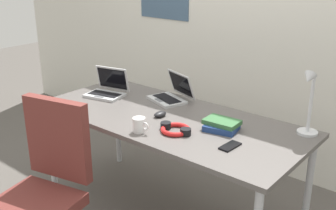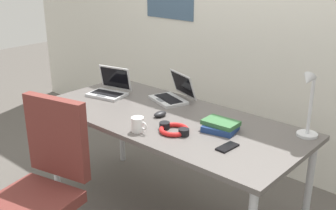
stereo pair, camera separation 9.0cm
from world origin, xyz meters
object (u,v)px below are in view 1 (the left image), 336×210
laptop_near_mouse (171,95)px  computer_mouse (160,114)px  desk_lamp (309,103)px  book_stack (222,125)px  headphones (176,129)px  coffee_mug (139,125)px  laptop_near_lamp (107,90)px  cell_phone (230,146)px  office_chair (43,203)px

laptop_near_mouse → computer_mouse: bearing=-63.7°
desk_lamp → book_stack: 0.51m
headphones → coffee_mug: coffee_mug is taller
desk_lamp → laptop_near_mouse: size_ratio=1.20×
book_stack → headphones: bearing=-134.5°
computer_mouse → headphones: size_ratio=0.45×
laptop_near_lamp → computer_mouse: size_ratio=3.23×
laptop_near_lamp → book_stack: laptop_near_lamp is taller
desk_lamp → headphones: size_ratio=1.87×
laptop_near_lamp → coffee_mug: bearing=-27.6°
book_stack → coffee_mug: coffee_mug is taller
cell_phone → laptop_near_mouse: bearing=155.3°
cell_phone → book_stack: 0.24m
laptop_near_mouse → cell_phone: size_ratio=2.46×
laptop_near_mouse → coffee_mug: size_ratio=2.96×
coffee_mug → desk_lamp: bearing=36.3°
computer_mouse → book_stack: bearing=14.9°
coffee_mug → office_chair: size_ratio=0.12×
laptop_near_lamp → book_stack: 1.00m
laptop_near_mouse → book_stack: 0.61m
cell_phone → book_stack: bearing=137.3°
headphones → laptop_near_lamp: bearing=166.0°
laptop_near_lamp → computer_mouse: bearing=-7.5°
desk_lamp → laptop_near_mouse: 1.00m
desk_lamp → computer_mouse: bearing=-159.8°
laptop_near_mouse → laptop_near_lamp: bearing=-153.9°
cell_phone → book_stack: book_stack is taller
laptop_near_mouse → laptop_near_lamp: (-0.44, -0.22, 0.00)m
book_stack → cell_phone: bearing=-46.0°
desk_lamp → laptop_near_lamp: size_ratio=1.29×
laptop_near_mouse → coffee_mug: (0.21, -0.55, 0.00)m
book_stack → office_chair: size_ratio=0.22×
laptop_near_lamp → cell_phone: laptop_near_lamp is taller
book_stack → office_chair: 1.13m
computer_mouse → desk_lamp: bearing=25.5°
laptop_near_lamp → book_stack: bearing=-0.3°
laptop_near_mouse → book_stack: (0.57, -0.22, -0.01)m
laptop_near_lamp → computer_mouse: laptop_near_lamp is taller
desk_lamp → computer_mouse: 0.91m
laptop_near_lamp → office_chair: bearing=-66.6°
laptop_near_lamp → office_chair: 1.01m
computer_mouse → cell_phone: bearing=-4.1°
laptop_near_lamp → coffee_mug: laptop_near_lamp is taller
laptop_near_lamp → computer_mouse: (0.58, -0.08, -0.02)m
headphones → coffee_mug: size_ratio=1.89×
coffee_mug → book_stack: bearing=42.9°
headphones → book_stack: bearing=45.5°
desk_lamp → cell_phone: bearing=-122.2°
computer_mouse → laptop_near_lamp: bearing=177.9°
laptop_near_mouse → coffee_mug: laptop_near_mouse is taller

